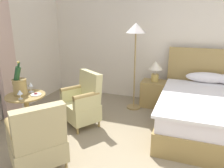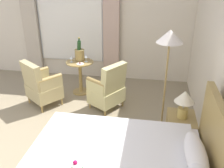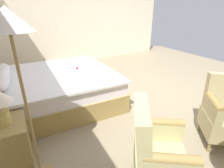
# 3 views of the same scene
# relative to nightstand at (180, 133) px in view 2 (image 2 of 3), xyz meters

# --- Properties ---
(ground_plane) EXTENTS (7.96, 7.96, 0.00)m
(ground_plane) POSITION_rel_nightstand_xyz_m (0.75, -2.38, -0.27)
(ground_plane) COLOR gray
(wall_window_side) EXTENTS (0.27, 5.65, 2.91)m
(wall_window_side) POSITION_rel_nightstand_xyz_m (-2.52, -2.38, 1.18)
(wall_window_side) COLOR silver
(wall_window_side) RESTS_ON ground
(nightstand) EXTENTS (0.54, 0.39, 0.54)m
(nightstand) POSITION_rel_nightstand_xyz_m (0.00, 0.00, 0.00)
(nightstand) COLOR #9F8348
(nightstand) RESTS_ON ground
(bedside_lamp) EXTENTS (0.28, 0.28, 0.41)m
(bedside_lamp) POSITION_rel_nightstand_xyz_m (-0.00, 0.00, 0.55)
(bedside_lamp) COLOR tan
(bedside_lamp) RESTS_ON nightstand
(floor_lamp_brass) EXTENTS (0.38, 0.38, 1.69)m
(floor_lamp_brass) POSITION_rel_nightstand_xyz_m (-0.36, -0.25, 1.17)
(floor_lamp_brass) COLOR #9D8149
(floor_lamp_brass) RESTS_ON ground
(side_table_round) EXTENTS (0.56, 0.56, 0.70)m
(side_table_round) POSITION_rel_nightstand_xyz_m (-1.56, -1.94, 0.15)
(side_table_round) COLOR #9F8348
(side_table_round) RESTS_ON ground
(champagne_bucket) EXTENTS (0.21, 0.21, 0.50)m
(champagne_bucket) POSITION_rel_nightstand_xyz_m (-1.63, -1.96, 0.59)
(champagne_bucket) COLOR #9C8249
(champagne_bucket) RESTS_ON side_table_round
(wine_glass_near_bucket) EXTENTS (0.08, 0.08, 0.13)m
(wine_glass_near_bucket) POSITION_rel_nightstand_xyz_m (-1.50, -2.10, 0.53)
(wine_glass_near_bucket) COLOR white
(wine_glass_near_bucket) RESTS_ON side_table_round
(wine_glass_near_edge) EXTENTS (0.08, 0.08, 0.15)m
(wine_glass_near_edge) POSITION_rel_nightstand_xyz_m (-1.56, -1.81, 0.54)
(wine_glass_near_edge) COLOR white
(wine_glass_near_edge) RESTS_ON side_table_round
(snack_plate) EXTENTS (0.15, 0.15, 0.04)m
(snack_plate) POSITION_rel_nightstand_xyz_m (-1.41, -1.89, 0.44)
(snack_plate) COLOR white
(snack_plate) RESTS_ON side_table_round
(armchair_by_window) EXTENTS (0.75, 0.74, 0.92)m
(armchair_by_window) POSITION_rel_nightstand_xyz_m (-0.99, -1.25, 0.14)
(armchair_by_window) COLOR #9F8348
(armchair_by_window) RESTS_ON ground
(armchair_facing_bed) EXTENTS (0.78, 0.79, 0.91)m
(armchair_facing_bed) POSITION_rel_nightstand_xyz_m (-0.91, -2.53, 0.15)
(armchair_facing_bed) COLOR #9F8348
(armchair_facing_bed) RESTS_ON ground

